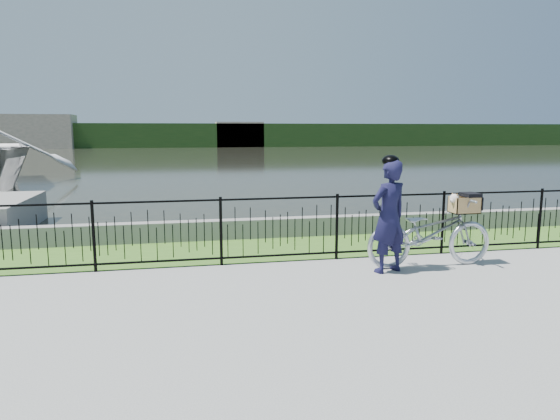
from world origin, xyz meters
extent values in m
plane|color=gray|center=(0.00, 0.00, 0.00)|extent=(120.00, 120.00, 0.00)
cube|color=#416E22|center=(0.00, 2.60, 0.00)|extent=(60.00, 2.00, 0.01)
plane|color=#26271E|center=(0.00, 33.00, 0.00)|extent=(120.00, 120.00, 0.00)
cube|color=gray|center=(0.00, 3.60, 0.20)|extent=(60.00, 0.30, 0.40)
cube|color=#254319|center=(0.00, 60.00, 1.50)|extent=(120.00, 6.00, 3.00)
cube|color=#A69785|center=(-18.00, 58.00, 2.00)|extent=(8.00, 4.00, 4.00)
cube|color=#A69785|center=(6.00, 58.50, 1.60)|extent=(6.00, 3.00, 3.20)
imported|color=#B4B7C0|center=(2.35, 0.86, 0.57)|extent=(2.16, 0.75, 1.13)
cube|color=black|center=(2.95, 0.86, 0.88)|extent=(0.38, 0.18, 0.02)
cube|color=#A27E4B|center=(2.95, 0.86, 0.88)|extent=(0.44, 0.30, 0.01)
cube|color=#A27E4B|center=(2.95, 1.01, 1.01)|extent=(0.44, 0.02, 0.27)
cube|color=#A27E4B|center=(2.95, 0.72, 1.01)|extent=(0.44, 0.01, 0.27)
cube|color=#A27E4B|center=(3.17, 0.86, 1.01)|extent=(0.01, 0.30, 0.27)
cube|color=#A27E4B|center=(2.74, 0.86, 1.01)|extent=(0.01, 0.30, 0.27)
cube|color=black|center=(3.05, 0.86, 1.18)|extent=(0.24, 0.31, 0.06)
cube|color=black|center=(3.19, 0.86, 1.04)|extent=(0.02, 0.31, 0.22)
ellipsoid|color=silver|center=(2.93, 0.86, 1.01)|extent=(0.31, 0.22, 0.20)
sphere|color=silver|center=(2.75, 0.84, 1.13)|extent=(0.15, 0.15, 0.15)
sphere|color=silver|center=(2.70, 0.82, 1.10)|extent=(0.07, 0.07, 0.07)
sphere|color=black|center=(2.68, 0.81, 1.09)|extent=(0.02, 0.02, 0.02)
cone|color=#9D7641|center=(2.75, 0.90, 1.19)|extent=(0.06, 0.08, 0.08)
cone|color=#9D7641|center=(2.77, 0.80, 1.19)|extent=(0.06, 0.08, 0.08)
imported|color=black|center=(1.55, 0.69, 0.89)|extent=(0.75, 0.62, 1.78)
ellipsoid|color=black|center=(1.55, 0.69, 1.76)|extent=(0.26, 0.29, 0.18)
camera|label=1|loc=(-1.63, -6.51, 2.24)|focal=32.00mm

